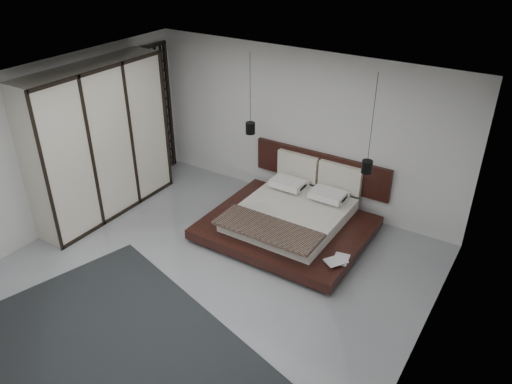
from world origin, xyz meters
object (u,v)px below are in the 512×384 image
Objects in this scene: pendant_right at (367,166)px; rug at (109,357)px; lattice_screen at (155,112)px; bed at (291,217)px; pendant_left at (250,128)px; wardrobe at (100,142)px.

pendant_right reaches higher than rug.
lattice_screen is 4.46m from pendant_right.
rug is (2.87, -4.15, -1.29)m from lattice_screen.
bed is at bearing -159.93° from pendant_right.
pendant_right is (2.13, -0.00, -0.17)m from pendant_left.
rug is at bearing -98.21° from bed.
pendant_right is 4.47m from wardrobe.
pendant_left is at bearing -3.57° from lattice_screen.
rug is at bearing -82.31° from pendant_left.
bed is 0.96× the size of wardrobe.
rug is at bearing -111.58° from pendant_right.
pendant_right is at bearing 68.42° from rug.
lattice_screen is 1.66× the size of pendant_right.
bed is at bearing -20.07° from pendant_left.
bed is (3.39, -0.53, -1.02)m from lattice_screen.
pendant_left is at bearing 180.00° from pendant_right.
pendant_left is at bearing 36.06° from wardrobe.
bed is 1.68m from pendant_left.
bed is 1.86× the size of pendant_left.
wardrobe is 3.85m from rug.
lattice_screen is 5.21m from rug.
pendant_left reaches higher than lattice_screen.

